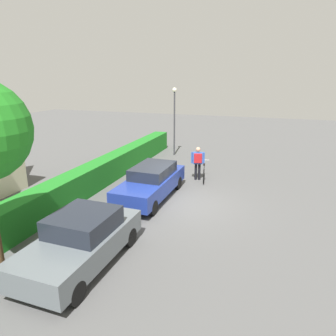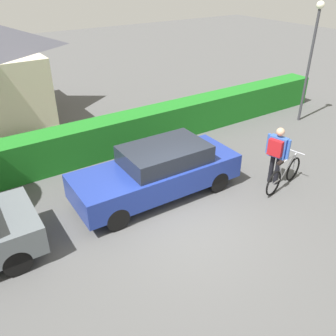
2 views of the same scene
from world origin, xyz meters
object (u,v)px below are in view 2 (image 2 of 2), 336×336
at_px(bicycle, 284,175).
at_px(street_lamp, 312,48).
at_px(person_rider, 277,151).
at_px(parked_car_far, 158,171).

relative_size(bicycle, street_lamp, 0.40).
height_order(bicycle, person_rider, person_rider).
bearing_deg(person_rider, parked_car_far, 156.55).
height_order(bicycle, street_lamp, street_lamp).
xyz_separation_m(bicycle, street_lamp, (4.53, 3.03, 2.43)).
relative_size(bicycle, person_rider, 1.04).
bearing_deg(bicycle, street_lamp, 33.83).
bearing_deg(parked_car_far, person_rider, -23.45).
distance_m(person_rider, street_lamp, 5.63).
distance_m(parked_car_far, bicycle, 3.52).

